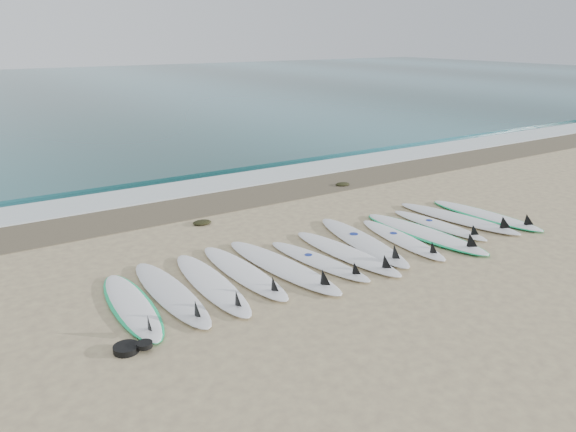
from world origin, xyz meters
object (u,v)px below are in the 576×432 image
surfboard_6 (348,253)px  surfboard_12 (487,215)px  surfboard_0 (132,306)px  leash_coil (130,348)px

surfboard_6 → surfboard_12: 3.85m
surfboard_6 → surfboard_12: same height
surfboard_0 → surfboard_6: surfboard_6 is taller
surfboard_0 → surfboard_6: size_ratio=0.91×
surfboard_6 → surfboard_12: size_ratio=0.99×
surfboard_0 → leash_coil: 1.15m
surfboard_6 → leash_coil: 4.31m
leash_coil → surfboard_12: bearing=7.4°
surfboard_0 → leash_coil: bearing=-106.2°
surfboard_0 → surfboard_6: (3.82, -0.14, 0.01)m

